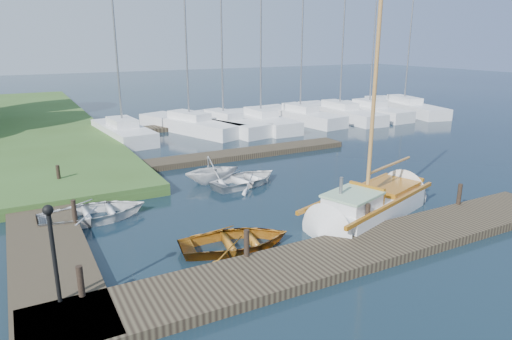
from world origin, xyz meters
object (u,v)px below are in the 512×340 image
sailboat (371,206)px  marina_boat_0 (123,131)px  mooring_post_0 (81,281)px  marina_boat_3 (261,120)px  tender_b (212,168)px  marina_boat_2 (223,122)px  marina_boat_6 (369,110)px  mooring_post_4 (74,211)px  marina_boat_1 (189,124)px  lamp_post (52,241)px  dinghy (236,238)px  marina_boat_7 (404,106)px  tender_a (93,210)px  marina_boat_5 (339,112)px  tender_c (246,177)px  mooring_post_3 (459,194)px  mooring_post_1 (247,243)px  marina_boat_4 (300,115)px  mooring_post_2 (367,215)px  mooring_post_5 (58,174)px

sailboat → marina_boat_0: bearing=87.4°
mooring_post_0 → marina_boat_3: size_ratio=0.06×
marina_boat_3 → tender_b: bearing=141.5°
marina_boat_2 → marina_boat_6: size_ratio=1.31×
mooring_post_4 → marina_boat_1: bearing=56.9°
lamp_post → dinghy: 5.53m
sailboat → marina_boat_7: marina_boat_7 is taller
mooring_post_0 → marina_boat_7: marina_boat_7 is taller
tender_a → marina_boat_3: 19.10m
mooring_post_4 → marina_boat_1: size_ratio=0.07×
dinghy → lamp_post: bearing=111.5°
tender_a → mooring_post_4: bearing=133.7°
marina_boat_5 → lamp_post: bearing=130.9°
dinghy → tender_a: tender_a is taller
lamp_post → tender_c: lamp_post is taller
tender_a → mooring_post_0: bearing=168.0°
mooring_post_3 → tender_a: 13.55m
mooring_post_3 → marina_boat_1: (-3.46, 19.63, -0.13)m
lamp_post → marina_boat_5: bearing=39.1°
mooring_post_1 → marina_boat_7: marina_boat_7 is taller
mooring_post_3 → marina_boat_3: size_ratio=0.06×
marina_boat_2 → marina_boat_4: (6.70, 0.16, -0.00)m
mooring_post_0 → marina_boat_4: 27.03m
mooring_post_2 → sailboat: (1.37, 1.30, -0.36)m
tender_c → mooring_post_4: bearing=89.2°
mooring_post_1 → marina_boat_3: 21.50m
lamp_post → marina_boat_3: marina_boat_3 is taller
dinghy → marina_boat_3: 20.42m
mooring_post_2 → marina_boat_2: size_ratio=0.07×
mooring_post_2 → marina_boat_3: 19.64m
sailboat → marina_boat_4: bearing=45.5°
mooring_post_1 → tender_b: bearing=73.9°
marina_boat_4 → marina_boat_1: bearing=79.0°
mooring_post_0 → mooring_post_4: same height
lamp_post → marina_boat_7: bearing=31.8°
mooring_post_4 → marina_boat_3: (14.74, 13.62, -0.11)m
dinghy → marina_boat_3: (10.54, 17.48, 0.22)m
tender_a → marina_boat_0: 14.11m
mooring_post_5 → lamp_post: 10.12m
mooring_post_2 → marina_boat_5: size_ratio=0.08×
marina_boat_5 → marina_boat_6: bearing=-98.3°
mooring_post_3 → marina_boat_7: bearing=48.8°
sailboat → marina_boat_3: size_ratio=0.78×
tender_c → marina_boat_7: bearing=-75.6°
marina_boat_4 → marina_boat_6: size_ratio=1.25×
dinghy → marina_boat_5: size_ratio=0.35×
mooring_post_4 → lamp_post: size_ratio=0.33×
tender_c → marina_boat_6: bearing=-70.8°
mooring_post_1 → dinghy: size_ratio=0.23×
mooring_post_0 → tender_b: (6.76, 7.83, -0.03)m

